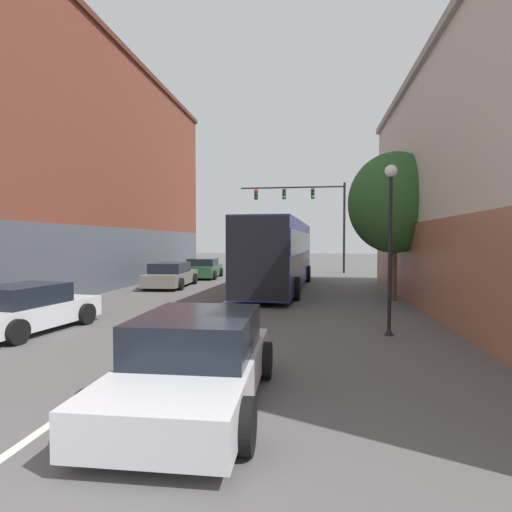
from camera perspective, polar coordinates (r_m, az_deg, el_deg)
lane_center_line at (r=19.13m, az=-2.68°, el=-5.35°), size 0.14×46.32×0.01m
building_left_brick at (r=24.95m, az=-25.73°, el=11.35°), size 7.52×26.68×12.94m
bus at (r=20.82m, az=3.37°, el=0.66°), size 3.22×12.58×3.49m
hatchback_foreground at (r=6.43m, az=-8.70°, el=-14.64°), size 2.25×4.22×1.35m
parked_car_left_near at (r=22.21m, az=-12.05°, el=-2.70°), size 2.26×4.77×1.33m
parked_car_left_mid at (r=12.71m, az=-29.93°, el=-6.61°), size 2.39×4.17×1.31m
parked_car_left_far at (r=27.24m, az=-7.51°, el=-1.79°), size 2.36×4.25×1.33m
traffic_signal_gantry at (r=31.90m, az=7.73°, el=7.04°), size 8.26×0.36×7.05m
street_lamp at (r=11.08m, az=18.62°, el=2.70°), size 0.32×0.32×4.49m
street_tree_near at (r=17.79m, az=19.18°, el=7.17°), size 3.83×3.45×6.21m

